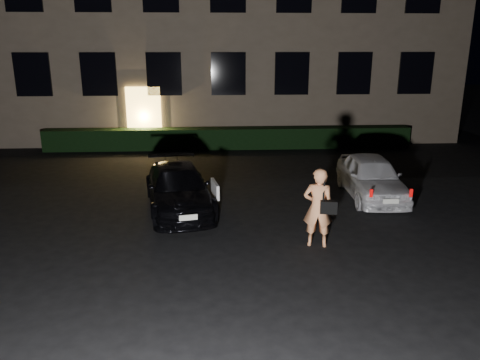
{
  "coord_description": "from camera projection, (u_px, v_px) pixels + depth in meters",
  "views": [
    {
      "loc": [
        -0.64,
        -8.51,
        4.22
      ],
      "look_at": [
        -0.04,
        2.0,
        1.12
      ],
      "focal_mm": 35.0,
      "sensor_mm": 36.0,
      "label": 1
    }
  ],
  "objects": [
    {
      "name": "building",
      "position": [
        225.0,
        3.0,
        22.04
      ],
      "size": [
        20.0,
        8.11,
        12.0
      ],
      "color": "brown",
      "rests_on": "ground"
    },
    {
      "name": "hatch",
      "position": [
        371.0,
        177.0,
        13.16
      ],
      "size": [
        1.53,
        3.55,
        1.19
      ],
      "rotation": [
        0.0,
        0.0,
        -0.04
      ],
      "color": "white",
      "rests_on": "ground"
    },
    {
      "name": "ground",
      "position": [
        247.0,
        262.0,
        9.38
      ],
      "size": [
        80.0,
        80.0,
        0.0
      ],
      "primitive_type": "plane",
      "color": "black",
      "rests_on": "ground"
    },
    {
      "name": "man",
      "position": [
        318.0,
        207.0,
        9.89
      ],
      "size": [
        0.73,
        0.53,
        1.73
      ],
      "rotation": [
        0.0,
        0.0,
        2.95
      ],
      "color": "#E6925E",
      "rests_on": "ground"
    },
    {
      "name": "sedan",
      "position": [
        178.0,
        188.0,
        12.23
      ],
      "size": [
        2.24,
        4.09,
        1.12
      ],
      "rotation": [
        0.0,
        0.0,
        0.18
      ],
      "color": "black",
      "rests_on": "ground"
    },
    {
      "name": "hedge",
      "position": [
        229.0,
        138.0,
        19.31
      ],
      "size": [
        15.0,
        0.7,
        0.85
      ],
      "primitive_type": "cube",
      "color": "black",
      "rests_on": "ground"
    }
  ]
}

